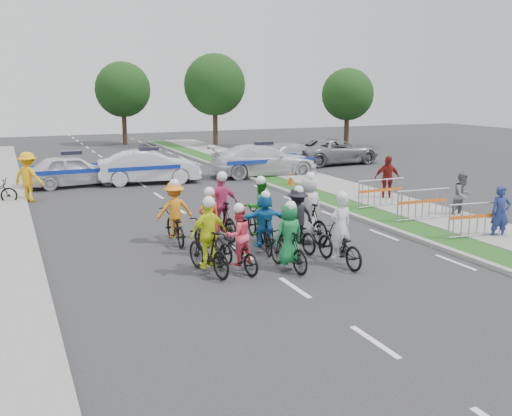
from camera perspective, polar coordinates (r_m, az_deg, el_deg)
name	(u,v)px	position (r m, az deg, el deg)	size (l,w,h in m)	color
ground	(295,288)	(12.78, 3.88, -7.97)	(90.00, 90.00, 0.00)	#28282B
curb_right	(360,218)	(19.43, 10.37, -1.00)	(0.20, 60.00, 0.12)	gray
grass_strip	(377,216)	(19.83, 12.04, -0.82)	(1.20, 60.00, 0.11)	#244516
sidewalk_right	(420,211)	(20.92, 16.05, -0.34)	(2.40, 60.00, 0.13)	gray
rider_0	(339,241)	(14.33, 8.33, -3.25)	(0.74, 1.88, 1.88)	black
rider_1	(289,243)	(13.79, 3.29, -3.51)	(0.77, 1.69, 1.74)	black
rider_2	(238,246)	(13.71, -1.83, -3.78)	(0.90, 1.74, 1.70)	black
rider_3	(208,244)	(13.49, -4.79, -3.65)	(1.02, 1.88, 1.91)	black
rider_4	(297,225)	(15.51, 4.11, -1.69)	(1.05, 1.81, 1.80)	black
rider_5	(264,226)	(15.23, 0.85, -1.82)	(1.41, 1.67, 1.70)	black
rider_6	(209,233)	(15.03, -4.74, -2.48)	(0.83, 1.88, 1.85)	black
rider_7	(308,215)	(16.33, 5.24, -0.70)	(0.91, 1.98, 2.04)	black
rider_8	(260,217)	(16.42, 0.37, -0.87)	(0.81, 1.89, 1.90)	black
rider_9	(222,213)	(16.61, -3.47, -0.52)	(1.04, 1.95, 2.01)	black
rider_10	(175,218)	(16.30, -8.14, -1.03)	(1.05, 1.84, 1.86)	black
police_car_0	(72,170)	(26.84, -17.89, 3.60)	(1.69, 4.20, 1.43)	silver
police_car_1	(149,167)	(26.81, -10.63, 4.06)	(1.61, 4.61, 1.52)	silver
police_car_2	(264,160)	(28.51, 0.79, 4.78)	(2.20, 5.42, 1.57)	silver
civilian_sedan	(295,155)	(32.14, 3.94, 5.35)	(1.86, 4.59, 1.33)	#A2A2A7
civilian_suv	(335,151)	(33.43, 7.92, 5.64)	(2.43, 5.28, 1.47)	gray
spectator_0	(500,213)	(17.91, 23.25, -0.48)	(0.58, 0.38, 1.59)	navy
spectator_1	(462,195)	(20.42, 19.95, 1.19)	(0.77, 0.60, 1.58)	slate
spectator_2	(387,179)	(22.71, 12.98, 2.88)	(1.04, 0.43, 1.77)	maroon
marshal_hiviz	(28,177)	(23.81, -21.80, 2.92)	(1.24, 0.71, 1.92)	#FFB70D
barrier_0	(477,222)	(17.66, 21.27, -1.27)	(2.00, 0.50, 1.12)	#A5A8AD
barrier_1	(423,206)	(19.36, 16.32, 0.18)	(2.00, 0.50, 1.12)	#A5A8AD
barrier_2	(381,194)	(21.12, 12.35, 1.34)	(2.00, 0.50, 1.12)	#A5A8AD
cone_0	(294,199)	(21.03, 3.79, 0.94)	(0.40, 0.40, 0.70)	#F24C0C
cone_1	(291,180)	(25.38, 3.51, 2.85)	(0.40, 0.40, 0.70)	#F24C0C
tree_1	(215,85)	(43.17, -4.15, 12.18)	(4.55, 4.55, 6.82)	#382619
tree_2	(348,95)	(43.59, 9.14, 11.14)	(3.85, 3.85, 5.77)	#382619
tree_4	(123,90)	(45.44, -13.19, 11.45)	(4.20, 4.20, 6.30)	#382619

